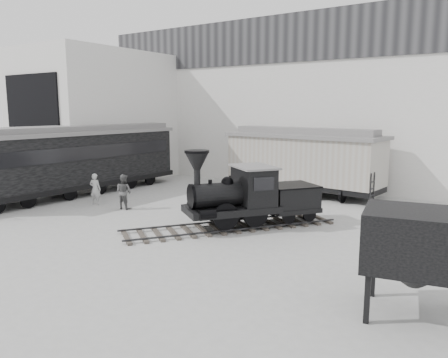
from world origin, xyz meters
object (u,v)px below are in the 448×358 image
Objects in this scene: locomotive at (247,199)px; boxcar at (303,159)px; passenger_coach at (80,159)px; visitor_a at (95,189)px; coal_hopper at (416,248)px; visitor_b at (124,192)px.

boxcar reaches higher than locomotive.
passenger_coach is 8.46× the size of visitor_a.
locomotive is at bearing -76.25° from boxcar.
coal_hopper is at bearing 3.67° from locomotive.
visitor_b is at bearing -116.92° from boxcar.
passenger_coach is 7.98× the size of visitor_b.
visitor_a is 0.61× the size of coal_hopper.
boxcar reaches higher than passenger_coach.
boxcar is 0.70× the size of passenger_coach.
locomotive is 0.88× the size of boxcar.
passenger_coach reaches higher than locomotive.
passenger_coach is (-11.05, -7.54, 0.02)m from boxcar.
boxcar is 5.56× the size of visitor_b.
visitor_b is 0.65× the size of coal_hopper.
locomotive is at bearing 179.95° from visitor_b.
boxcar is at bearing 113.02° from coal_hopper.
visitor_b is at bearing -139.26° from locomotive.
locomotive reaches higher than visitor_a.
passenger_coach is 20.61m from coal_hopper.
passenger_coach reaches higher than coal_hopper.
boxcar is 10.80m from visitor_b.
locomotive reaches higher than coal_hopper.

